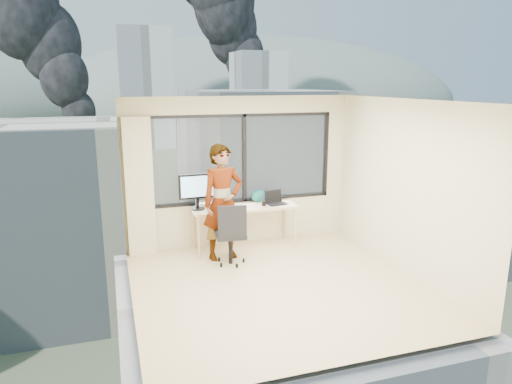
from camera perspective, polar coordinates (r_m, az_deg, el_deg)
name	(u,v)px	position (r m, az deg, el deg)	size (l,w,h in m)	color
floor	(277,286)	(6.76, 2.63, -11.43)	(4.00, 4.00, 0.01)	beige
ceiling	(279,100)	(6.14, 2.89, 11.17)	(4.00, 4.00, 0.01)	white
wall_front	(351,246)	(4.58, 11.55, -6.47)	(4.00, 0.01, 2.60)	beige
wall_left	(126,209)	(5.95, -15.63, -2.08)	(0.01, 4.00, 2.60)	beige
wall_right	(404,188)	(7.25, 17.74, 0.52)	(0.01, 4.00, 2.60)	beige
window_wall	(241,158)	(8.16, -1.81, 4.14)	(3.30, 0.16, 1.55)	black
curtain	(139,188)	(7.82, -14.11, 0.54)	(0.45, 0.14, 2.30)	beige
desk	(244,227)	(8.09, -1.42, -4.31)	(1.80, 0.60, 0.75)	tan
chair	(230,233)	(7.36, -3.17, -5.00)	(0.53, 0.53, 1.03)	black
person	(223,202)	(7.50, -4.11, -1.28)	(0.69, 0.45, 1.88)	#2D2D33
monitor	(197,191)	(7.79, -7.23, 0.08)	(0.61, 0.13, 0.61)	black
game_console	(208,204)	(8.04, -5.87, -1.44)	(0.31, 0.26, 0.08)	white
laptop	(277,198)	(8.10, 2.54, -0.77)	(0.33, 0.35, 0.21)	black
cellphone	(225,210)	(7.75, -3.87, -2.20)	(0.11, 0.05, 0.01)	black
pen_cup	(264,203)	(7.99, 0.97, -1.41)	(0.07, 0.07, 0.09)	black
handbag	(259,196)	(8.24, 0.37, -0.48)	(0.29, 0.15, 0.22)	#0D4C50
exterior_ground	(117,148)	(126.89, -16.64, 5.21)	(400.00, 400.00, 0.04)	#515B3D
near_bldg_a	(14,222)	(37.70, -27.52, -3.28)	(16.00, 12.00, 14.00)	#F5EDCD
near_bldg_b	(258,172)	(46.82, 0.22, 2.52)	(14.00, 13.00, 16.00)	silver
near_bldg_c	(473,211)	(48.09, 25.08, -2.14)	(12.00, 10.00, 10.00)	#F5EDCD
far_tower_b	(146,89)	(126.17, -13.39, 12.21)	(13.00, 13.00, 30.00)	silver
far_tower_c	(258,94)	(153.23, 0.23, 11.96)	(15.00, 15.00, 26.00)	silver
hill_b	(254,105)	(341.80, -0.30, 10.58)	(300.00, 220.00, 96.00)	slate
tree_b	(232,302)	(27.46, -2.92, -13.32)	(7.60, 7.60, 9.00)	#28531B
tree_c	(337,189)	(53.07, 9.87, 0.31)	(8.40, 8.40, 10.00)	#28531B
smoke_plume_b	(259,15)	(186.38, 0.33, 20.85)	(30.00, 18.00, 70.00)	black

